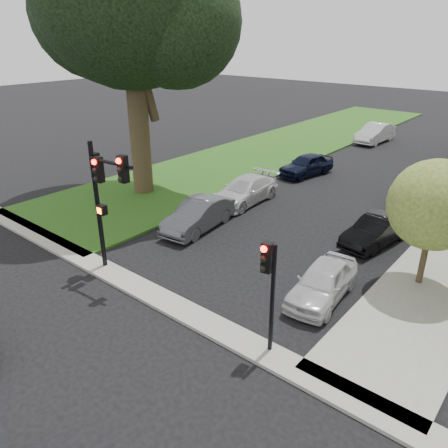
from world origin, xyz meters
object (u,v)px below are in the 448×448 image
Objects in this scene: car_parked_2 at (429,188)px; car_parked_7 at (306,165)px; car_parked_5 at (198,215)px; car_parked_9 at (375,133)px; small_tree_a at (435,205)px; car_parked_0 at (323,282)px; traffic_signal_main at (102,186)px; traffic_signal_secondary at (269,278)px; car_parked_6 at (245,190)px; car_parked_1 at (376,231)px.

car_parked_7 is at bearing -179.51° from car_parked_2.
car_parked_5 is (-7.25, -10.54, -0.10)m from car_parked_2.
car_parked_9 is at bearing 124.71° from car_parked_2.
small_tree_a is at bearing -31.68° from car_parked_7.
car_parked_5 is at bearing -123.07° from car_parked_2.
car_parked_7 reaches higher than car_parked_0.
small_tree_a is at bearing 2.01° from car_parked_5.
traffic_signal_main is 8.53m from car_parked_0.
car_parked_5 is (-7.36, 5.09, -1.75)m from traffic_signal_secondary.
traffic_signal_secondary is 0.75× the size of car_parked_6.
car_parked_1 is 10.13m from car_parked_7.
car_parked_0 is at bearing -78.46° from car_parked_1.
traffic_signal_main is 1.08× the size of car_parked_9.
car_parked_5 is (-0.04, 5.06, -2.79)m from traffic_signal_main.
car_parked_9 reaches higher than car_parked_0.
car_parked_2 is (-0.04, 12.12, 0.15)m from car_parked_0.
small_tree_a is at bearing -17.10° from car_parked_6.
car_parked_2 is (-0.11, 15.63, -1.65)m from traffic_signal_secondary.
small_tree_a is 10.07m from car_parked_5.
car_parked_6 is (-7.75, 5.80, 0.03)m from car_parked_0.
car_parked_0 is (-0.07, 3.51, -1.80)m from traffic_signal_secondary.
car_parked_2 is at bearing 37.26° from car_parked_6.
car_parked_1 is at bearing 92.02° from traffic_signal_secondary.
car_parked_2 is (0.20, 6.78, 0.16)m from car_parked_1.
traffic_signal_main is 0.88× the size of car_parked_2.
traffic_signal_secondary is 0.75× the size of car_parked_9.
car_parked_6 is 6.46m from car_parked_7.
traffic_signal_secondary is 0.87× the size of car_parked_7.
car_parked_2 is 1.23× the size of car_parked_6.
traffic_signal_main reaches higher than car_parked_5.
small_tree_a is at bearing -61.17° from car_parked_9.
car_parked_9 is (-0.07, 18.19, 0.10)m from car_parked_6.
car_parked_7 reaches higher than car_parked_6.
car_parked_0 is 5.35m from car_parked_1.
traffic_signal_secondary is at bearing -52.08° from car_parked_6.
car_parked_6 is at bearing 130.03° from traffic_signal_secondary.
car_parked_7 is 11.73m from car_parked_9.
car_parked_2 is 12.79m from car_parked_5.
traffic_signal_secondary is at bearing -41.56° from car_parked_5.
car_parked_0 is 25.22m from car_parked_9.
traffic_signal_main is 27.59m from car_parked_9.
traffic_signal_main is 11.62m from car_parked_1.
traffic_signal_secondary is 28.65m from car_parked_9.
car_parked_0 is (-2.35, -3.09, -2.50)m from small_tree_a.
car_parked_6 is at bearing 89.27° from car_parked_5.
car_parked_2 is 1.35× the size of car_parked_5.
car_parked_5 reaches higher than car_parked_1.
car_parked_9 is (-0.17, 11.73, 0.08)m from car_parked_7.
traffic_signal_secondary reaches higher than car_parked_9.
car_parked_0 is 0.99× the size of car_parked_1.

